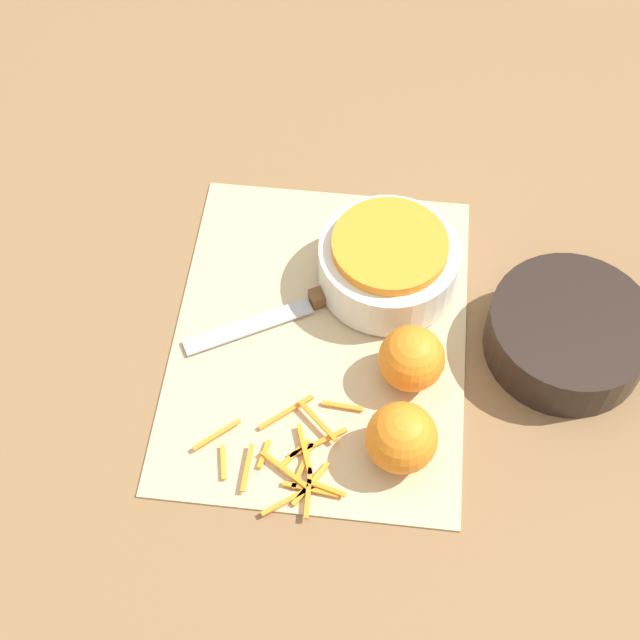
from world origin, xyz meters
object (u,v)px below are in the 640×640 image
knife (319,298)px  orange_left (402,438)px  bowl_speckled (388,262)px  bowl_dark (568,334)px  orange_right (411,359)px

knife → orange_left: 0.22m
bowl_speckled → bowl_dark: bearing=71.3°
bowl_speckled → orange_left: orange_left is taller
orange_right → orange_left: bearing=-3.0°
bowl_dark → bowl_speckled: bearing=-108.7°
bowl_speckled → knife: bowl_speckled is taller
orange_left → bowl_dark: bearing=131.1°
orange_left → orange_right: bearing=177.0°
bowl_speckled → orange_right: same height
orange_left → knife: bearing=-150.2°
orange_right → bowl_speckled: bearing=-165.2°
bowl_dark → orange_right: (0.06, -0.18, 0.01)m
bowl_speckled → knife: size_ratio=0.74×
bowl_speckled → knife: bearing=-62.7°
bowl_speckled → bowl_dark: 0.22m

